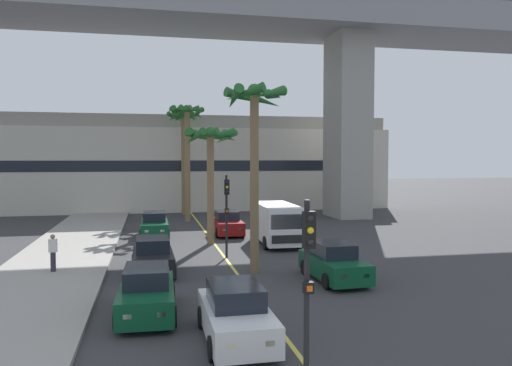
{
  "coord_description": "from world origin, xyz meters",
  "views": [
    {
      "loc": [
        -3.7,
        -3.47,
        5.06
      ],
      "look_at": [
        0.0,
        14.0,
        4.17
      ],
      "focal_mm": 35.31,
      "sensor_mm": 36.0,
      "label": 1
    }
  ],
  "objects_px": {
    "palm_tree_mid_median": "(210,149)",
    "pedestrian_near_crosswalk": "(53,252)",
    "car_queue_third": "(227,224)",
    "traffic_light_median_far": "(227,205)",
    "car_queue_sixth": "(236,315)",
    "palm_tree_near_median": "(187,131)",
    "car_queue_second": "(334,263)",
    "traffic_light_median_near": "(308,272)",
    "delivery_van": "(277,223)",
    "car_queue_fifth": "(154,225)",
    "car_queue_fourth": "(153,257)",
    "car_queue_front": "(147,293)",
    "palm_tree_farthest_median": "(183,129)",
    "palm_tree_far_median": "(254,125)"
  },
  "relations": [
    {
      "from": "car_queue_fifth",
      "to": "traffic_light_median_far",
      "type": "xyz_separation_m",
      "value": [
        3.52,
        -7.97,
        1.99
      ]
    },
    {
      "from": "car_queue_second",
      "to": "palm_tree_farthest_median",
      "type": "xyz_separation_m",
      "value": [
        -4.48,
        25.75,
        6.94
      ]
    },
    {
      "from": "car_queue_front",
      "to": "palm_tree_farthest_median",
      "type": "distance_m",
      "value": 29.89
    },
    {
      "from": "palm_tree_near_median",
      "to": "palm_tree_farthest_median",
      "type": "distance_m",
      "value": 5.16
    },
    {
      "from": "palm_tree_mid_median",
      "to": "pedestrian_near_crosswalk",
      "type": "relative_size",
      "value": 4.25
    },
    {
      "from": "palm_tree_mid_median",
      "to": "palm_tree_farthest_median",
      "type": "height_order",
      "value": "palm_tree_farthest_median"
    },
    {
      "from": "car_queue_sixth",
      "to": "palm_tree_near_median",
      "type": "height_order",
      "value": "palm_tree_near_median"
    },
    {
      "from": "car_queue_third",
      "to": "traffic_light_median_far",
      "type": "distance_m",
      "value": 8.03
    },
    {
      "from": "delivery_van",
      "to": "palm_tree_mid_median",
      "type": "bearing_deg",
      "value": 163.61
    },
    {
      "from": "delivery_van",
      "to": "palm_tree_near_median",
      "type": "distance_m",
      "value": 13.9
    },
    {
      "from": "palm_tree_far_median",
      "to": "palm_tree_farthest_median",
      "type": "distance_m",
      "value": 23.85
    },
    {
      "from": "car_queue_sixth",
      "to": "traffic_light_median_near",
      "type": "xyz_separation_m",
      "value": [
        0.87,
        -3.75,
        1.99
      ]
    },
    {
      "from": "palm_tree_near_median",
      "to": "car_queue_front",
      "type": "bearing_deg",
      "value": -97.28
    },
    {
      "from": "delivery_van",
      "to": "palm_tree_farthest_median",
      "type": "height_order",
      "value": "palm_tree_farthest_median"
    },
    {
      "from": "palm_tree_mid_median",
      "to": "car_queue_third",
      "type": "bearing_deg",
      "value": 66.18
    },
    {
      "from": "palm_tree_farthest_median",
      "to": "car_queue_front",
      "type": "bearing_deg",
      "value": -96.04
    },
    {
      "from": "car_queue_second",
      "to": "traffic_light_median_near",
      "type": "xyz_separation_m",
      "value": [
        -4.24,
        -9.69,
        1.99
      ]
    },
    {
      "from": "car_queue_sixth",
      "to": "traffic_light_median_near",
      "type": "distance_m",
      "value": 4.33
    },
    {
      "from": "car_queue_front",
      "to": "car_queue_fourth",
      "type": "distance_m",
      "value": 6.0
    },
    {
      "from": "car_queue_sixth",
      "to": "traffic_light_median_near",
      "type": "height_order",
      "value": "traffic_light_median_near"
    },
    {
      "from": "pedestrian_near_crosswalk",
      "to": "traffic_light_median_far",
      "type": "bearing_deg",
      "value": 15.13
    },
    {
      "from": "traffic_light_median_near",
      "to": "palm_tree_mid_median",
      "type": "relative_size",
      "value": 0.61
    },
    {
      "from": "car_queue_sixth",
      "to": "pedestrian_near_crosswalk",
      "type": "distance_m",
      "value": 11.34
    },
    {
      "from": "car_queue_fourth",
      "to": "traffic_light_median_near",
      "type": "bearing_deg",
      "value": -76.2
    },
    {
      "from": "car_queue_sixth",
      "to": "car_queue_fourth",
      "type": "bearing_deg",
      "value": 104.1
    },
    {
      "from": "car_queue_front",
      "to": "palm_tree_far_median",
      "type": "relative_size",
      "value": 0.5
    },
    {
      "from": "car_queue_front",
      "to": "car_queue_fifth",
      "type": "bearing_deg",
      "value": 88.63
    },
    {
      "from": "car_queue_sixth",
      "to": "delivery_van",
      "type": "bearing_deg",
      "value": 71.5
    },
    {
      "from": "car_queue_second",
      "to": "traffic_light_median_far",
      "type": "distance_m",
      "value": 6.91
    },
    {
      "from": "delivery_van",
      "to": "palm_tree_near_median",
      "type": "relative_size",
      "value": 0.57
    },
    {
      "from": "car_queue_sixth",
      "to": "traffic_light_median_far",
      "type": "distance_m",
      "value": 11.75
    },
    {
      "from": "palm_tree_near_median",
      "to": "pedestrian_near_crosswalk",
      "type": "bearing_deg",
      "value": -112.23
    },
    {
      "from": "palm_tree_far_median",
      "to": "palm_tree_farthest_median",
      "type": "relative_size",
      "value": 0.89
    },
    {
      "from": "car_queue_fourth",
      "to": "palm_tree_mid_median",
      "type": "height_order",
      "value": "palm_tree_mid_median"
    },
    {
      "from": "car_queue_front",
      "to": "palm_tree_farthest_median",
      "type": "relative_size",
      "value": 0.45
    },
    {
      "from": "car_queue_front",
      "to": "car_queue_fourth",
      "type": "relative_size",
      "value": 1.0
    },
    {
      "from": "delivery_van",
      "to": "pedestrian_near_crosswalk",
      "type": "relative_size",
      "value": 3.27
    },
    {
      "from": "car_queue_third",
      "to": "car_queue_sixth",
      "type": "distance_m",
      "value": 19.36
    },
    {
      "from": "traffic_light_median_near",
      "to": "car_queue_fifth",
      "type": "bearing_deg",
      "value": 97.13
    },
    {
      "from": "car_queue_sixth",
      "to": "car_queue_fifth",
      "type": "bearing_deg",
      "value": 95.97
    },
    {
      "from": "car_queue_fourth",
      "to": "pedestrian_near_crosswalk",
      "type": "distance_m",
      "value": 4.27
    },
    {
      "from": "car_queue_sixth",
      "to": "palm_tree_mid_median",
      "type": "relative_size",
      "value": 0.6
    },
    {
      "from": "palm_tree_near_median",
      "to": "palm_tree_mid_median",
      "type": "xyz_separation_m",
      "value": [
        0.59,
        -10.73,
        -1.55
      ]
    },
    {
      "from": "car_queue_sixth",
      "to": "palm_tree_near_median",
      "type": "bearing_deg",
      "value": 88.69
    },
    {
      "from": "traffic_light_median_far",
      "to": "car_queue_third",
      "type": "bearing_deg",
      "value": 81.2
    },
    {
      "from": "traffic_light_median_far",
      "to": "car_queue_sixth",
      "type": "bearing_deg",
      "value": -97.38
    },
    {
      "from": "car_queue_front",
      "to": "car_queue_sixth",
      "type": "distance_m",
      "value": 3.69
    },
    {
      "from": "traffic_light_median_far",
      "to": "palm_tree_far_median",
      "type": "relative_size",
      "value": 0.51
    },
    {
      "from": "car_queue_second",
      "to": "car_queue_sixth",
      "type": "bearing_deg",
      "value": -130.7
    },
    {
      "from": "pedestrian_near_crosswalk",
      "to": "car_queue_third",
      "type": "bearing_deg",
      "value": 47.19
    }
  ]
}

